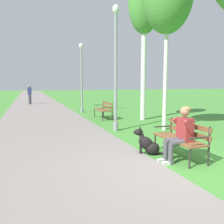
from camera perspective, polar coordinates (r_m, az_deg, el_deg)
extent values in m
plane|color=#478E38|center=(5.24, 16.11, -12.71)|extent=(120.00, 120.00, 0.00)
cube|color=gray|center=(28.03, -18.55, 3.09)|extent=(3.93, 60.00, 0.04)
cube|color=brown|center=(5.58, 14.46, -6.62)|extent=(0.14, 1.50, 0.04)
cube|color=brown|center=(5.68, 15.93, -6.43)|extent=(0.14, 1.50, 0.04)
cube|color=brown|center=(5.79, 17.34, -6.25)|extent=(0.14, 1.50, 0.04)
cube|color=brown|center=(5.82, 18.22, -4.79)|extent=(0.04, 1.50, 0.11)
cube|color=brown|center=(5.79, 18.29, -3.05)|extent=(0.04, 1.50, 0.11)
cylinder|color=#2D2B28|center=(6.19, 10.58, -7.33)|extent=(0.04, 0.04, 0.45)
cylinder|color=#2D2B28|center=(6.40, 14.34, -5.12)|extent=(0.04, 0.04, 0.85)
cube|color=#2D2B28|center=(6.21, 12.26, -3.51)|extent=(0.45, 0.04, 0.03)
cylinder|color=#2D2B28|center=(5.10, 18.59, -10.71)|extent=(0.04, 0.04, 0.45)
cylinder|color=#2D2B28|center=(5.35, 22.75, -7.84)|extent=(0.04, 0.04, 0.85)
cube|color=#2D2B28|center=(5.12, 20.53, -6.02)|extent=(0.45, 0.04, 0.03)
cube|color=brown|center=(11.48, -3.28, 0.50)|extent=(0.14, 1.50, 0.04)
cube|color=brown|center=(11.53, -2.44, 0.54)|extent=(0.14, 1.50, 0.04)
cube|color=brown|center=(11.58, -1.62, 0.57)|extent=(0.14, 1.50, 0.04)
cube|color=brown|center=(11.60, -1.13, 1.28)|extent=(0.04, 1.50, 0.11)
cube|color=brown|center=(11.59, -1.13, 2.16)|extent=(0.04, 1.50, 0.11)
cylinder|color=#2D2B28|center=(12.16, -4.31, -0.21)|extent=(0.04, 0.04, 0.45)
cylinder|color=#2D2B28|center=(12.27, -2.16, 0.81)|extent=(0.04, 0.04, 0.85)
cube|color=#2D2B28|center=(12.17, -3.42, 1.72)|extent=(0.45, 0.04, 0.03)
cylinder|color=#2D2B28|center=(10.85, -2.35, -1.07)|extent=(0.04, 0.04, 0.45)
cylinder|color=#2D2B28|center=(10.97, 0.04, 0.08)|extent=(0.04, 0.04, 0.85)
cube|color=#2D2B28|center=(10.86, -1.35, 1.10)|extent=(0.45, 0.04, 0.03)
cylinder|color=#4C4C51|center=(5.45, 15.00, -6.76)|extent=(0.42, 0.14, 0.14)
cylinder|color=#4C4C51|center=(5.39, 13.06, -9.43)|extent=(0.11, 0.11, 0.47)
cube|color=silver|center=(5.41, 12.28, -11.57)|extent=(0.24, 0.09, 0.07)
cylinder|color=#4C4C51|center=(5.29, 16.24, -7.22)|extent=(0.42, 0.14, 0.14)
cylinder|color=#4C4C51|center=(5.23, 14.27, -9.97)|extent=(0.11, 0.11, 0.47)
cube|color=silver|center=(5.25, 13.46, -12.18)|extent=(0.24, 0.09, 0.07)
cube|color=maroon|center=(5.44, 17.51, -4.08)|extent=(0.22, 0.36, 0.52)
cylinder|color=maroon|center=(5.54, 15.80, -2.76)|extent=(0.25, 0.09, 0.30)
cylinder|color=maroon|center=(5.23, 18.35, -3.43)|extent=(0.25, 0.09, 0.30)
sphere|color=#A37556|center=(5.36, 17.49, 0.11)|extent=(0.21, 0.21, 0.21)
ellipsoid|color=olive|center=(5.38, 17.77, 0.65)|extent=(0.22, 0.23, 0.14)
ellipsoid|color=black|center=(5.85, 9.86, -8.80)|extent=(0.44, 0.41, 0.32)
ellipsoid|color=black|center=(5.81, 8.40, -7.62)|extent=(0.55, 0.41, 0.48)
ellipsoid|color=black|center=(5.81, 8.90, -7.25)|extent=(0.40, 0.32, 0.27)
cylinder|color=black|center=(5.89, 7.07, -8.36)|extent=(0.06, 0.06, 0.38)
cylinder|color=black|center=(5.77, 7.11, -8.67)|extent=(0.06, 0.06, 0.38)
cylinder|color=black|center=(5.77, 7.33, -6.22)|extent=(0.17, 0.20, 0.19)
ellipsoid|color=black|center=(5.74, 6.55, -4.95)|extent=(0.26, 0.22, 0.16)
cone|color=black|center=(5.74, 5.55, -5.04)|extent=(0.13, 0.12, 0.09)
cone|color=black|center=(5.77, 6.95, -3.89)|extent=(0.06, 0.06, 0.09)
cone|color=black|center=(5.68, 6.98, -4.06)|extent=(0.06, 0.06, 0.09)
cylinder|color=black|center=(5.91, 11.80, -10.05)|extent=(0.27, 0.16, 0.04)
cylinder|color=gray|center=(8.64, 0.89, -3.64)|extent=(0.20, 0.20, 0.30)
cylinder|color=gray|center=(8.50, 0.92, 9.46)|extent=(0.11, 0.11, 4.22)
ellipsoid|color=silver|center=(8.88, 0.95, 24.00)|extent=(0.24, 0.24, 0.32)
cylinder|color=gray|center=(14.17, -7.38, 0.46)|extent=(0.20, 0.20, 0.30)
cylinder|color=gray|center=(14.08, -7.49, 7.63)|extent=(0.11, 0.11, 3.84)
ellipsoid|color=silver|center=(14.25, -7.63, 15.86)|extent=(0.24, 0.24, 0.32)
cylinder|color=silver|center=(8.87, 13.01, 8.72)|extent=(0.15, 0.15, 4.08)
cylinder|color=silver|center=(11.29, 7.73, 9.77)|extent=(0.24, 0.24, 4.61)
ellipsoid|color=#4C933D|center=(11.88, 8.01, 25.16)|extent=(1.52, 1.41, 2.84)
cylinder|color=#383842|center=(20.60, -19.55, 2.95)|extent=(0.22, 0.22, 0.88)
cube|color=navy|center=(20.57, -19.63, 4.95)|extent=(0.32, 0.20, 0.56)
sphere|color=#A37556|center=(20.56, -19.68, 6.04)|extent=(0.20, 0.20, 0.20)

